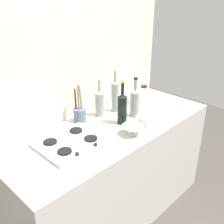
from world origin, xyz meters
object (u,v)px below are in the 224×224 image
at_px(wine_bottle_rightmost, 135,102).
at_px(mixing_bowl, 133,130).
at_px(wine_bottle_mid_left, 122,108).
at_px(wine_bottle_leftmost, 100,102).
at_px(plate_stack, 142,97).
at_px(butter_dish, 148,120).
at_px(utensil_crock, 80,114).
at_px(stovetop_hob, 71,142).
at_px(condiment_jar_front, 144,91).
at_px(wine_bottle_mid_right, 115,96).

bearing_deg(wine_bottle_rightmost, mixing_bowl, -142.41).
xyz_separation_m(wine_bottle_mid_left, wine_bottle_rightmost, (0.17, 0.01, -0.00)).
bearing_deg(wine_bottle_leftmost, mixing_bowl, -97.18).
bearing_deg(plate_stack, butter_dish, -134.58).
bearing_deg(plate_stack, wine_bottle_leftmost, 171.62).
relative_size(butter_dish, utensil_crock, 0.47).
distance_m(stovetop_hob, condiment_jar_front, 1.09).
relative_size(wine_bottle_leftmost, wine_bottle_rightmost, 0.94).
xyz_separation_m(plate_stack, butter_dish, (-0.31, -0.31, -0.02)).
bearing_deg(wine_bottle_mid_left, wine_bottle_leftmost, 96.97).
bearing_deg(wine_bottle_mid_left, mixing_bowl, -113.93).
distance_m(plate_stack, condiment_jar_front, 0.16).
bearing_deg(utensil_crock, stovetop_hob, -140.17).
bearing_deg(condiment_jar_front, wine_bottle_rightmost, -151.33).
bearing_deg(wine_bottle_mid_left, butter_dish, -47.47).
bearing_deg(wine_bottle_mid_right, mixing_bowl, -118.85).
bearing_deg(condiment_jar_front, plate_stack, -148.90).
distance_m(wine_bottle_mid_left, mixing_bowl, 0.22).
relative_size(wine_bottle_rightmost, mixing_bowl, 2.07).
bearing_deg(wine_bottle_rightmost, butter_dish, -100.07).
xyz_separation_m(plate_stack, wine_bottle_mid_left, (-0.45, -0.16, 0.09)).
distance_m(wine_bottle_leftmost, wine_bottle_mid_left, 0.23).
height_order(wine_bottle_leftmost, wine_bottle_mid_right, wine_bottle_mid_right).
bearing_deg(butter_dish, wine_bottle_leftmost, 113.86).
bearing_deg(wine_bottle_mid_left, stovetop_hob, 174.82).
relative_size(plate_stack, utensil_crock, 0.78).
height_order(wine_bottle_leftmost, utensil_crock, wine_bottle_leftmost).
bearing_deg(mixing_bowl, wine_bottle_leftmost, 82.82).
relative_size(stovetop_hob, utensil_crock, 1.43).
xyz_separation_m(plate_stack, wine_bottle_leftmost, (-0.48, 0.07, 0.07)).
relative_size(wine_bottle_mid_right, mixing_bowl, 2.24).
bearing_deg(mixing_bowl, stovetop_hob, 151.00).
bearing_deg(utensil_crock, wine_bottle_mid_left, -50.91).
bearing_deg(stovetop_hob, wine_bottle_mid_right, 14.49).
bearing_deg(butter_dish, condiment_jar_front, 41.54).
distance_m(plate_stack, mixing_bowl, 0.63).
height_order(plate_stack, utensil_crock, utensil_crock).
height_order(stovetop_hob, mixing_bowl, mixing_bowl).
bearing_deg(condiment_jar_front, stovetop_hob, -169.44).
relative_size(wine_bottle_leftmost, utensil_crock, 1.02).
bearing_deg(wine_bottle_mid_left, utensil_crock, 129.09).
distance_m(stovetop_hob, wine_bottle_mid_right, 0.64).
bearing_deg(stovetop_hob, plate_stack, 7.05).
xyz_separation_m(mixing_bowl, condiment_jar_front, (0.67, 0.42, 0.02)).
bearing_deg(wine_bottle_rightmost, utensil_crock, 147.05).
bearing_deg(utensil_crock, wine_bottle_leftmost, -10.84).
xyz_separation_m(wine_bottle_leftmost, wine_bottle_mid_right, (0.16, -0.03, 0.03)).
relative_size(wine_bottle_leftmost, wine_bottle_mid_left, 0.90).
height_order(wine_bottle_leftmost, condiment_jar_front, wine_bottle_leftmost).
relative_size(wine_bottle_leftmost, mixing_bowl, 1.96).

